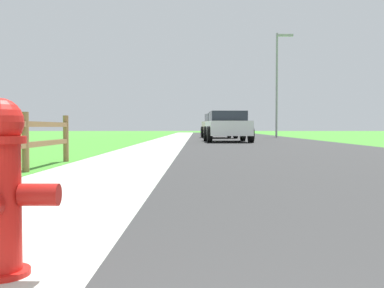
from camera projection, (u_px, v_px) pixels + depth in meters
The scene contains 7 objects.
ground_plane at pixel (188, 140), 25.42m from camera, with size 120.00×120.00×0.00m, color #42902E.
road_asphalt at pixel (248, 139), 27.38m from camera, with size 7.00×66.00×0.01m, color #2F2F2F.
curb_concrete at pixel (138, 139), 27.45m from camera, with size 6.00×66.00×0.01m, color #AFB6A7.
grass_verge at pixel (113, 139), 27.46m from camera, with size 5.00×66.00×0.00m, color #42902E.
parked_suv_white at pixel (227, 126), 22.43m from camera, with size 2.26×4.29×1.47m.
parked_car_beige at pixel (218, 125), 30.29m from camera, with size 2.31×4.42×1.58m.
street_lamp at pixel (278, 76), 31.82m from camera, with size 1.17×0.20×7.15m.
Camera 1 is at (0.50, -0.40, 0.71)m, focal length 43.42 mm.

